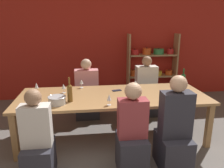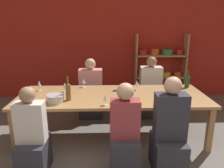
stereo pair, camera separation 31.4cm
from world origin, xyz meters
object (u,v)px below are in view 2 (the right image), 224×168
at_px(wine_glass_red_a, 174,93).
at_px(person_far_b, 150,94).
at_px(shelf_unit, 158,72).
at_px(wine_glass_red_c, 39,84).
at_px(wine_glass_red_b, 65,85).
at_px(wine_bottle_dark, 187,81).
at_px(person_near_b, 169,138).
at_px(wine_glass_white_b, 106,98).
at_px(person_far_a, 91,95).
at_px(wine_bottle_green, 68,91).
at_px(person_near_c, 33,142).
at_px(person_near_a, 125,141).
at_px(mixing_bowl, 55,98).
at_px(wine_glass_empty_a, 137,83).
at_px(wine_glass_white_a, 83,81).
at_px(cell_phone, 117,91).
at_px(dining_table, 112,99).

bearing_deg(wine_glass_red_a, person_far_b, 93.69).
height_order(shelf_unit, wine_glass_red_c, shelf_unit).
xyz_separation_m(wine_glass_red_b, person_far_b, (1.56, 0.71, -0.40)).
relative_size(shelf_unit, wine_bottle_dark, 5.13).
xyz_separation_m(wine_bottle_dark, person_near_b, (-0.65, -1.24, -0.39)).
relative_size(wine_glass_white_b, person_far_a, 0.14).
relative_size(wine_bottle_green, wine_glass_red_c, 2.13).
height_order(shelf_unit, person_near_c, shelf_unit).
bearing_deg(wine_glass_red_b, person_near_a, -50.40).
relative_size(mixing_bowl, wine_glass_empty_a, 1.62).
distance_m(wine_glass_empty_a, wine_glass_red_a, 0.74).
distance_m(wine_glass_red_b, person_far_a, 0.93).
bearing_deg(wine_glass_white_a, wine_glass_red_c, -165.66).
bearing_deg(person_far_b, wine_glass_empty_a, 59.99).
bearing_deg(wine_bottle_green, wine_glass_white_a, 76.94).
bearing_deg(wine_bottle_green, wine_glass_white_b, -21.07).
distance_m(person_near_b, person_near_c, 1.68).
relative_size(shelf_unit, cell_phone, 9.66).
xyz_separation_m(dining_table, person_near_c, (-1.00, -0.83, -0.25)).
relative_size(shelf_unit, dining_table, 0.54).
bearing_deg(shelf_unit, wine_glass_white_a, -138.71).
distance_m(mixing_bowl, wine_glass_empty_a, 1.37).
bearing_deg(person_far_a, wine_glass_empty_a, 140.80).
xyz_separation_m(shelf_unit, person_near_a, (-1.05, -2.80, -0.22)).
distance_m(person_near_b, person_far_b, 1.76).
relative_size(shelf_unit, person_near_a, 1.34).
bearing_deg(person_near_a, person_far_a, 105.96).
relative_size(wine_glass_red_c, person_near_a, 0.14).
bearing_deg(wine_bottle_green, wine_glass_empty_a, 24.40).
relative_size(wine_bottle_dark, wine_glass_red_b, 2.04).
distance_m(shelf_unit, person_far_a, 1.86).
height_order(wine_glass_white_b, cell_phone, wine_glass_white_b).
xyz_separation_m(mixing_bowl, wine_bottle_green, (0.17, 0.08, 0.08)).
bearing_deg(wine_glass_white_a, person_far_a, 79.31).
relative_size(wine_glass_white_b, person_near_c, 0.14).
height_order(wine_glass_white_a, wine_glass_red_a, wine_glass_red_a).
height_order(shelf_unit, cell_phone, shelf_unit).
height_order(wine_glass_white_a, cell_phone, wine_glass_white_a).
distance_m(dining_table, wine_bottle_dark, 1.39).
xyz_separation_m(shelf_unit, mixing_bowl, (-1.99, -2.21, 0.13)).
relative_size(wine_glass_red_b, person_far_a, 0.13).
relative_size(dining_table, wine_glass_red_c, 17.43).
relative_size(wine_bottle_green, person_far_a, 0.31).
height_order(wine_glass_white_a, person_near_b, person_near_b).
relative_size(wine_glass_empty_a, wine_glass_red_a, 0.90).
bearing_deg(wine_bottle_green, wine_glass_red_b, 106.97).
bearing_deg(wine_glass_empty_a, mixing_bowl, -155.53).
height_order(wine_glass_white_b, person_near_c, person_near_c).
distance_m(wine_glass_red_c, person_near_c, 1.20).
xyz_separation_m(mixing_bowl, wine_glass_white_a, (0.33, 0.75, 0.04)).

